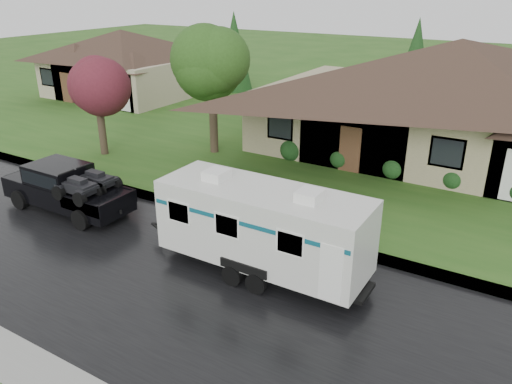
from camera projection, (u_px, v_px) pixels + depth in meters
ground at (278, 271)px, 15.27m from camera, size 140.00×140.00×0.00m
road at (243, 305)px, 13.69m from camera, size 140.00×8.00×0.01m
curb at (309, 239)px, 17.02m from camera, size 140.00×0.50×0.15m
lawn at (410, 143)px, 27.08m from camera, size 140.00×26.00×0.15m
house_main at (461, 86)px, 23.70m from camera, size 19.44×10.80×6.90m
house_far at (124, 58)px, 36.96m from camera, size 10.80×8.64×5.80m
tree_left_green at (212, 66)px, 23.88m from camera, size 3.73×3.73×6.18m
tree_red at (96, 84)px, 23.89m from camera, size 3.05×3.05×5.05m
shrub_row at (423, 172)px, 21.41m from camera, size 13.60×1.00×1.00m
pickup_truck at (65, 186)px, 19.07m from camera, size 5.43×2.06×1.81m
travel_trailer at (263, 225)px, 14.65m from camera, size 6.69×2.35×3.00m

